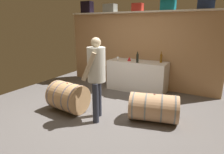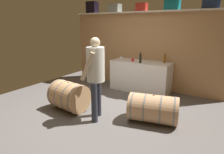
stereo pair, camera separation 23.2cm
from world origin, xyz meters
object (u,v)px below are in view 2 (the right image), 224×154
Objects in this scene: toolcase_teal at (172,4)px; wine_bottle_amber at (165,58)px; toolcase_navy at (211,1)px; wine_barrel_far at (153,109)px; wine_bottle_dark at (140,58)px; red_funnel at (133,59)px; toolcase_black at (92,7)px; wine_glass at (121,58)px; winemaker_pouring at (95,71)px; toolcase_red at (142,7)px; toolcase_grey at (115,8)px; work_cabinet at (140,76)px; wine_barrel_near at (69,96)px.

toolcase_teal is 1.24× the size of wine_bottle_amber.
toolcase_navy is 0.36× the size of wine_barrel_far.
wine_bottle_dark is 2.52× the size of red_funnel.
wine_bottle_amber is at bearing -5.05° from toolcase_black.
toolcase_navy reaches higher than wine_bottle_dark.
winemaker_pouring reaches higher than wine_glass.
toolcase_teal reaches higher than wine_barrel_far.
toolcase_red is at bearing -18.59° from winemaker_pouring.
toolcase_red is 3.00m from wine_barrel_far.
wine_glass is at bearing -43.94° from toolcase_grey.
wine_glass is 0.33m from red_funnel.
wine_bottle_amber is at bearing -120.61° from toolcase_teal.
red_funnel is (-0.23, -0.07, 0.49)m from work_cabinet.
wine_bottle_dark is 0.34m from red_funnel.
wine_bottle_amber is 0.28× the size of wine_barrel_far.
wine_barrel_near is (-1.51, -2.30, -2.05)m from toolcase_teal.
wine_bottle_amber is (-0.06, -0.11, -1.38)m from toolcase_teal.
toolcase_navy is at bearing 50.19° from wine_barrel_near.
toolcase_teal is 0.35× the size of wine_barrel_far.
red_funnel is at bearing -173.38° from toolcase_navy.
wine_bottle_dark is at bearing 3.79° from wine_glass.
toolcase_red reaches higher than wine_bottle_dark.
toolcase_black is 0.42× the size of wine_barrel_near.
wine_barrel_near is (-2.40, -2.30, -2.08)m from toolcase_navy.
red_funnel is (-1.81, -0.31, -1.48)m from toolcase_navy.
winemaker_pouring is (0.19, -2.02, 0.09)m from red_funnel.
toolcase_grey reaches higher than wine_glass.
wine_bottle_dark is (1.94, -0.45, -1.41)m from toolcase_black.
red_funnel is at bearing -13.24° from toolcase_black.
work_cabinet is 1.62× the size of wine_barrel_far.
toolcase_black is at bearing 176.81° from toolcase_navy.
red_funnel is at bearing 79.95° from wine_barrel_near.
winemaker_pouring is at bearing 4.36° from wine_barrel_near.
wine_bottle_dark is at bearing 70.87° from wine_barrel_near.
toolcase_grey is 0.88m from toolcase_red.
wine_barrel_near is at bearing -67.74° from toolcase_black.
work_cabinet is at bearing -13.97° from toolcase_grey.
wine_barrel_far is (1.51, -1.37, -0.67)m from wine_glass.
work_cabinet is 14.12× the size of red_funnel.
toolcase_grey is 1.66m from red_funnel.
winemaker_pouring is (-1.62, -2.33, -1.39)m from toolcase_navy.
toolcase_grey is 0.96× the size of toolcase_navy.
wine_bottle_amber is at bearing -7.12° from toolcase_red.
wine_barrel_near is 1.86m from wine_barrel_far.
wine_bottle_dark is at bearing -166.66° from toolcase_navy.
toolcase_teal is at bearing 22.07° from wine_glass.
toolcase_black is 0.84m from toolcase_grey.
wine_bottle_dark is 1.89m from winemaker_pouring.
toolcase_navy is at bearing -0.91° from toolcase_grey.
wine_bottle_amber reaches higher than red_funnel.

